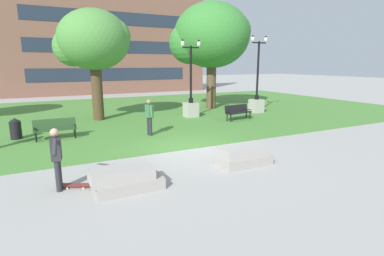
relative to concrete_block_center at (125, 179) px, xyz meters
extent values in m
plane|color=#A3A09B|center=(3.40, 2.76, -0.31)|extent=(140.00, 140.00, 0.00)
cube|color=#4C8438|center=(3.40, 12.76, -0.30)|extent=(40.00, 20.00, 0.02)
cube|color=#9E9991|center=(0.08, 0.00, -0.15)|extent=(1.80, 0.90, 0.32)
cube|color=#A6A098|center=(-0.10, 0.00, 0.17)|extent=(1.66, 0.83, 0.32)
cube|color=#9E9991|center=(4.12, 0.28, -0.15)|extent=(1.80, 0.90, 0.32)
cube|color=#A6A098|center=(4.07, 0.28, 0.17)|extent=(1.66, 0.83, 0.32)
cylinder|color=#28282D|center=(-1.59, 0.92, 0.12)|extent=(0.15, 0.15, 0.86)
cylinder|color=#28282D|center=(-1.61, 0.72, 0.12)|extent=(0.15, 0.15, 0.86)
cube|color=#2D2D30|center=(-1.60, 0.82, 0.85)|extent=(0.29, 0.43, 0.60)
cylinder|color=#2D2D30|center=(-1.57, 1.31, 1.01)|extent=(0.17, 0.53, 0.37)
cylinder|color=#2D2D30|center=(-1.63, 0.32, 1.01)|extent=(0.17, 0.53, 0.37)
sphere|color=tan|center=(-1.60, 0.82, 1.29)|extent=(0.22, 0.22, 0.22)
cube|color=maroon|center=(-1.17, 0.76, -0.22)|extent=(0.81, 0.54, 0.02)
cube|color=maroon|center=(-0.77, 0.56, -0.20)|extent=(0.20, 0.23, 0.06)
cube|color=maroon|center=(-1.57, 0.96, -0.20)|extent=(0.20, 0.23, 0.06)
cylinder|color=silver|center=(-0.93, 0.76, -0.28)|extent=(0.06, 0.05, 0.06)
cylinder|color=silver|center=(-1.02, 0.57, -0.28)|extent=(0.06, 0.05, 0.06)
cylinder|color=silver|center=(-1.32, 0.96, -0.28)|extent=(0.06, 0.05, 0.06)
cylinder|color=silver|center=(-1.42, 0.76, -0.28)|extent=(0.06, 0.05, 0.06)
cube|color=#284723|center=(-1.40, 6.87, 0.15)|extent=(1.80, 0.44, 0.05)
cube|color=#284723|center=(-1.40, 7.12, 0.38)|extent=(1.80, 0.13, 0.46)
cube|color=black|center=(-2.24, 6.87, 0.27)|extent=(0.06, 0.40, 0.04)
cube|color=black|center=(-0.56, 6.87, 0.27)|extent=(0.06, 0.40, 0.04)
cylinder|color=black|center=(-2.20, 6.71, -0.08)|extent=(0.07, 0.07, 0.41)
cylinder|color=black|center=(-0.60, 6.71, -0.08)|extent=(0.07, 0.07, 0.41)
cylinder|color=black|center=(-2.20, 7.03, -0.08)|extent=(0.07, 0.07, 0.41)
cylinder|color=black|center=(-0.60, 7.03, -0.08)|extent=(0.07, 0.07, 0.41)
cube|color=black|center=(8.75, 7.10, 0.15)|extent=(1.85, 0.70, 0.05)
cube|color=black|center=(8.71, 7.34, 0.38)|extent=(1.80, 0.39, 0.46)
cube|color=black|center=(7.92, 6.97, 0.27)|extent=(0.12, 0.40, 0.04)
cube|color=black|center=(9.58, 7.22, 0.27)|extent=(0.12, 0.40, 0.04)
cylinder|color=black|center=(7.98, 6.82, -0.08)|extent=(0.07, 0.07, 0.41)
cylinder|color=black|center=(9.57, 7.06, -0.08)|extent=(0.07, 0.07, 0.41)
cylinder|color=black|center=(7.94, 7.13, -0.08)|extent=(0.07, 0.07, 0.41)
cylinder|color=black|center=(9.52, 7.37, -0.08)|extent=(0.07, 0.07, 0.41)
cube|color=#ADA89E|center=(6.66, 9.41, 0.16)|extent=(0.80, 0.80, 0.90)
cylinder|color=black|center=(6.66, 9.41, 0.76)|extent=(0.28, 0.28, 0.30)
cylinder|color=black|center=(6.66, 9.41, 2.37)|extent=(0.14, 0.14, 3.51)
cube|color=black|center=(6.66, 9.41, 4.03)|extent=(1.10, 0.08, 0.08)
ellipsoid|color=white|center=(6.11, 9.41, 4.27)|extent=(0.22, 0.22, 0.36)
cone|color=black|center=(6.11, 9.41, 4.46)|extent=(0.20, 0.20, 0.13)
ellipsoid|color=white|center=(7.21, 9.41, 4.27)|extent=(0.22, 0.22, 0.36)
cone|color=black|center=(7.21, 9.41, 4.46)|extent=(0.20, 0.20, 0.13)
cube|color=#ADA89E|center=(11.59, 9.01, 0.16)|extent=(0.80, 0.80, 0.90)
cylinder|color=black|center=(11.59, 9.01, 0.76)|extent=(0.28, 0.28, 0.30)
cylinder|color=black|center=(11.59, 9.01, 2.57)|extent=(0.14, 0.14, 3.92)
cube|color=black|center=(11.59, 9.01, 4.43)|extent=(1.10, 0.08, 0.08)
ellipsoid|color=white|center=(11.04, 9.01, 4.67)|extent=(0.22, 0.22, 0.36)
cone|color=black|center=(11.04, 9.01, 4.87)|extent=(0.20, 0.20, 0.13)
ellipsoid|color=white|center=(12.14, 9.01, 4.67)|extent=(0.22, 0.22, 0.36)
cone|color=black|center=(12.14, 9.01, 4.87)|extent=(0.20, 0.20, 0.13)
cylinder|color=#4C3823|center=(1.19, 10.98, 1.50)|extent=(0.64, 0.64, 3.57)
ellipsoid|color=#4C893D|center=(1.19, 10.98, 4.40)|extent=(4.06, 4.06, 3.45)
sphere|color=#4C893D|center=(0.07, 11.38, 4.00)|extent=(2.23, 2.23, 2.23)
sphere|color=#4C893D|center=(2.20, 10.57, 4.61)|extent=(2.03, 2.03, 2.03)
cylinder|color=brown|center=(9.73, 12.12, 1.64)|extent=(0.72, 0.72, 3.85)
ellipsoid|color=#387F33|center=(9.73, 12.12, 5.09)|extent=(5.53, 5.53, 4.70)
sphere|color=#387F33|center=(8.21, 12.67, 4.53)|extent=(3.04, 3.04, 3.04)
sphere|color=#387F33|center=(11.11, 11.56, 5.36)|extent=(2.76, 2.76, 2.76)
cylinder|color=black|center=(-3.00, 7.75, 0.11)|extent=(0.48, 0.48, 0.80)
cone|color=black|center=(-3.00, 7.75, 0.59)|extent=(0.49, 0.49, 0.16)
cylinder|color=#28282D|center=(2.65, 5.63, 0.14)|extent=(0.15, 0.15, 0.86)
cylinder|color=#28282D|center=(2.62, 5.82, 0.14)|extent=(0.15, 0.15, 0.86)
cube|color=#3D7047|center=(2.63, 5.72, 0.87)|extent=(0.30, 0.43, 0.60)
cylinder|color=#3D7047|center=(2.67, 5.51, 0.90)|extent=(0.13, 0.19, 0.56)
cylinder|color=#3D7047|center=(2.60, 5.94, 0.90)|extent=(0.13, 0.19, 0.56)
sphere|color=#9E7051|center=(2.63, 5.72, 1.31)|extent=(0.22, 0.22, 0.22)
cube|color=brown|center=(5.52, 27.26, 5.81)|extent=(22.99, 1.00, 12.24)
cube|color=#232D3D|center=(5.52, 26.75, 1.89)|extent=(17.24, 0.03, 1.40)
cube|color=#232D3D|center=(5.52, 26.75, 4.89)|extent=(17.24, 0.03, 1.40)
cube|color=#232D3D|center=(5.52, 26.75, 7.89)|extent=(17.24, 0.03, 1.40)
camera|label=1|loc=(-1.81, -7.58, 3.04)|focal=28.00mm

